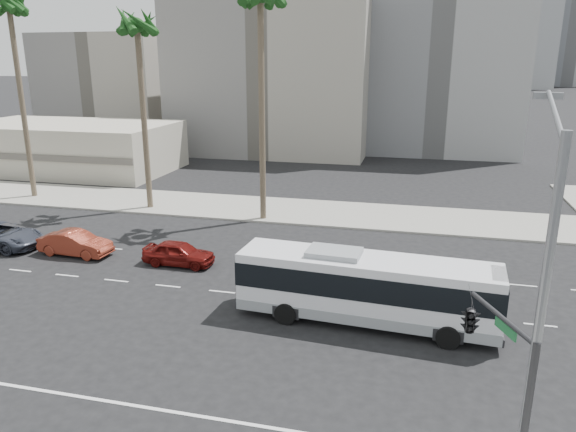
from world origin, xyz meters
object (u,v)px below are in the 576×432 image
(car_a, at_px, (179,253))
(palm_far, at_px, (9,9))
(palm_mid, at_px, (137,30))
(car_b, at_px, (75,243))
(palm_near, at_px, (260,1))
(city_bus, at_px, (366,287))
(traffic_signal, at_px, (476,325))
(streetlight_corner, at_px, (538,305))

(car_a, distance_m, palm_far, 26.52)
(palm_mid, relative_size, palm_far, 0.90)
(car_b, distance_m, palm_near, 19.57)
(city_bus, bearing_deg, car_a, 161.79)
(car_b, distance_m, traffic_signal, 25.20)
(palm_near, height_order, palm_mid, palm_near)
(palm_near, bearing_deg, city_bus, -58.08)
(city_bus, xyz_separation_m, car_a, (-11.10, 4.52, -1.02))
(car_a, bearing_deg, car_b, 90.33)
(car_a, height_order, streetlight_corner, streetlight_corner)
(traffic_signal, relative_size, palm_near, 0.32)
(car_a, xyz_separation_m, traffic_signal, (14.77, -12.59, 3.73))
(traffic_signal, bearing_deg, palm_mid, 110.24)
(car_b, height_order, palm_mid, palm_mid)
(car_a, relative_size, streetlight_corner, 0.39)
(city_bus, bearing_deg, palm_near, 125.86)
(streetlight_corner, bearing_deg, car_a, 144.47)
(palm_far, bearing_deg, city_bus, -28.36)
(palm_near, bearing_deg, car_b, -132.21)
(palm_near, relative_size, palm_mid, 1.11)
(car_b, relative_size, streetlight_corner, 0.43)
(palm_mid, bearing_deg, car_b, -86.21)
(city_bus, height_order, palm_mid, palm_mid)
(city_bus, height_order, palm_far, palm_far)
(car_a, bearing_deg, palm_mid, 35.27)
(traffic_signal, xyz_separation_m, palm_far, (-33.67, 24.26, 10.76))
(car_a, xyz_separation_m, car_b, (-6.74, 0.01, 0.03))
(city_bus, bearing_deg, car_b, 169.69)
(streetlight_corner, height_order, traffic_signal, streetlight_corner)
(city_bus, relative_size, car_b, 2.59)
(city_bus, height_order, palm_near, palm_near)
(city_bus, distance_m, streetlight_corner, 11.62)
(palm_far, bearing_deg, palm_near, -5.00)
(traffic_signal, distance_m, palm_mid, 33.44)
(streetlight_corner, distance_m, palm_far, 44.33)
(car_b, distance_m, palm_mid, 16.65)
(city_bus, height_order, car_b, city_bus)
(car_b, xyz_separation_m, palm_mid, (-0.71, 10.70, 12.74))
(car_a, distance_m, palm_mid, 18.26)
(car_b, xyz_separation_m, traffic_signal, (21.51, -12.60, 3.70))
(streetlight_corner, relative_size, palm_near, 0.63)
(car_a, xyz_separation_m, palm_mid, (-7.45, 10.71, 12.77))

